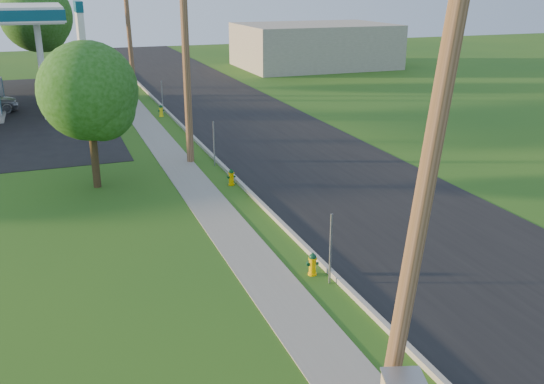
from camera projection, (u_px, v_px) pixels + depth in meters
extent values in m
plane|color=#245219|center=(406.00, 374.00, 12.53)|extent=(140.00, 140.00, 0.00)
cube|color=black|center=(365.00, 197.00, 22.87)|extent=(8.00, 120.00, 0.02)
cube|color=gray|center=(266.00, 208.00, 21.53)|extent=(0.15, 120.00, 0.15)
cube|color=gray|center=(218.00, 216.00, 20.98)|extent=(1.50, 120.00, 0.03)
cylinder|color=brown|center=(428.00, 172.00, 9.89)|extent=(1.31, 0.32, 9.48)
cylinder|color=brown|center=(186.00, 51.00, 25.80)|extent=(0.32, 0.32, 9.80)
cylinder|color=brown|center=(129.00, 27.00, 41.80)|extent=(0.49, 0.32, 9.50)
cube|color=gray|center=(331.00, 249.00, 16.01)|extent=(0.05, 0.04, 2.00)
cube|color=gray|center=(214.00, 144.00, 26.47)|extent=(0.05, 0.04, 2.00)
cube|color=gray|center=(162.00, 97.00, 37.28)|extent=(0.05, 0.04, 2.00)
cylinder|color=silver|center=(42.00, 73.00, 34.94)|extent=(0.36, 0.36, 5.50)
cylinder|color=silver|center=(41.00, 60.00, 40.79)|extent=(0.36, 0.36, 5.50)
cylinder|color=gray|center=(87.00, 92.00, 30.18)|extent=(0.24, 0.24, 5.00)
cube|color=silver|center=(80.00, 24.00, 29.10)|extent=(0.30, 2.00, 2.00)
cube|color=#0B495F|center=(78.00, 6.00, 28.84)|extent=(0.34, 2.04, 0.50)
cube|color=gray|center=(315.00, 46.00, 57.66)|extent=(14.00, 10.00, 4.00)
cylinder|color=#352615|center=(94.00, 151.00, 23.56)|extent=(0.30, 0.30, 2.93)
sphere|color=#19490B|center=(88.00, 91.00, 22.79)|extent=(3.75, 3.75, 3.75)
sphere|color=#19490B|center=(101.00, 107.00, 22.85)|extent=(2.58, 2.58, 2.58)
cylinder|color=#352615|center=(42.00, 61.00, 45.98)|extent=(0.30, 0.30, 4.10)
sphere|color=#19490B|center=(36.00, 16.00, 44.91)|extent=(5.25, 5.25, 5.25)
sphere|color=#19490B|center=(43.00, 27.00, 45.04)|extent=(3.61, 3.61, 3.61)
cylinder|color=#F7B300|center=(312.00, 274.00, 16.80)|extent=(0.25, 0.25, 0.05)
cylinder|color=#F7B300|center=(313.00, 266.00, 16.72)|extent=(0.20, 0.20, 0.53)
cylinder|color=#F7B300|center=(313.00, 258.00, 16.64)|extent=(0.25, 0.25, 0.04)
sphere|color=#0E3B1F|center=(313.00, 257.00, 16.63)|extent=(0.21, 0.21, 0.21)
cylinder|color=#0E3B1F|center=(313.00, 254.00, 16.60)|extent=(0.04, 0.04, 0.05)
cylinder|color=#0E3B1F|center=(313.00, 266.00, 16.58)|extent=(0.12, 0.13, 0.10)
cylinder|color=#0E3B1F|center=(308.00, 264.00, 16.68)|extent=(0.10, 0.10, 0.08)
cylinder|color=#0E3B1F|center=(317.00, 263.00, 16.71)|extent=(0.10, 0.10, 0.08)
cylinder|color=#DBA801|center=(231.00, 184.00, 24.24)|extent=(0.25, 0.25, 0.05)
cylinder|color=#DBA801|center=(231.00, 179.00, 24.16)|extent=(0.20, 0.20, 0.54)
cylinder|color=#DBA801|center=(231.00, 173.00, 24.09)|extent=(0.25, 0.25, 0.04)
sphere|color=#043912|center=(231.00, 172.00, 24.07)|extent=(0.21, 0.21, 0.21)
cylinder|color=#043912|center=(231.00, 170.00, 24.04)|extent=(0.04, 0.04, 0.05)
cylinder|color=#043912|center=(232.00, 178.00, 24.03)|extent=(0.10, 0.11, 0.10)
cylinder|color=#043912|center=(228.00, 177.00, 24.09)|extent=(0.09, 0.08, 0.08)
cylinder|color=#043912|center=(234.00, 177.00, 24.18)|extent=(0.09, 0.08, 0.08)
cylinder|color=yellow|center=(161.00, 116.00, 36.61)|extent=(0.27, 0.27, 0.06)
cylinder|color=yellow|center=(161.00, 112.00, 36.53)|extent=(0.21, 0.21, 0.58)
cylinder|color=yellow|center=(161.00, 108.00, 36.44)|extent=(0.27, 0.27, 0.04)
sphere|color=#093D1D|center=(161.00, 107.00, 36.43)|extent=(0.22, 0.22, 0.22)
cylinder|color=#093D1D|center=(161.00, 105.00, 36.39)|extent=(0.05, 0.05, 0.06)
cylinder|color=#093D1D|center=(161.00, 111.00, 36.38)|extent=(0.11, 0.12, 0.11)
cylinder|color=#093D1D|center=(159.00, 111.00, 36.46)|extent=(0.10, 0.09, 0.09)
cylinder|color=#093D1D|center=(163.00, 110.00, 36.54)|extent=(0.10, 0.09, 0.09)
cube|color=gray|center=(407.00, 384.00, 9.84)|extent=(0.91, 1.05, 0.04)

